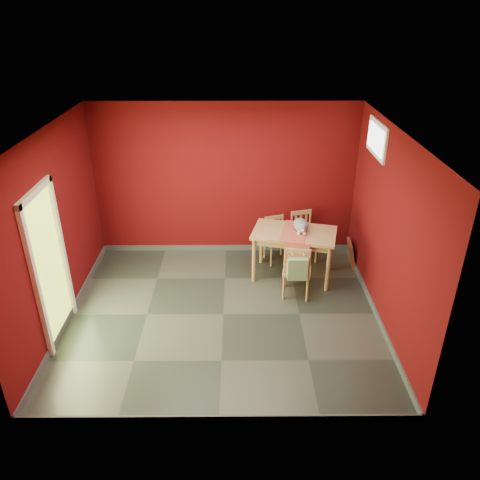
{
  "coord_description": "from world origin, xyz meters",
  "views": [
    {
      "loc": [
        0.21,
        -5.64,
        4.13
      ],
      "look_at": [
        0.25,
        0.45,
        1.0
      ],
      "focal_mm": 35.0,
      "sensor_mm": 36.0,
      "label": 1
    }
  ],
  "objects_px": {
    "chair_far_right": "(303,236)",
    "tote_bag": "(297,269)",
    "chair_near": "(297,270)",
    "chair_far_left": "(276,239)",
    "cat": "(301,223)",
    "dining_table": "(294,237)",
    "picture_frame": "(351,253)"
  },
  "relations": [
    {
      "from": "chair_far_left",
      "to": "picture_frame",
      "type": "bearing_deg",
      "value": -7.08
    },
    {
      "from": "chair_far_left",
      "to": "chair_near",
      "type": "relative_size",
      "value": 0.89
    },
    {
      "from": "dining_table",
      "to": "cat",
      "type": "relative_size",
      "value": 3.06
    },
    {
      "from": "chair_near",
      "to": "picture_frame",
      "type": "relative_size",
      "value": 2.07
    },
    {
      "from": "dining_table",
      "to": "picture_frame",
      "type": "bearing_deg",
      "value": 20.17
    },
    {
      "from": "chair_far_right",
      "to": "tote_bag",
      "type": "height_order",
      "value": "chair_far_right"
    },
    {
      "from": "dining_table",
      "to": "chair_far_left",
      "type": "distance_m",
      "value": 0.68
    },
    {
      "from": "chair_far_right",
      "to": "cat",
      "type": "xyz_separation_m",
      "value": [
        -0.13,
        -0.52,
        0.49
      ]
    },
    {
      "from": "chair_near",
      "to": "tote_bag",
      "type": "relative_size",
      "value": 2.15
    },
    {
      "from": "cat",
      "to": "picture_frame",
      "type": "xyz_separation_m",
      "value": [
        0.96,
        0.31,
        -0.73
      ]
    },
    {
      "from": "chair_far_left",
      "to": "chair_far_right",
      "type": "bearing_deg",
      "value": 5.04
    },
    {
      "from": "tote_bag",
      "to": "picture_frame",
      "type": "distance_m",
      "value": 1.67
    },
    {
      "from": "dining_table",
      "to": "chair_near",
      "type": "distance_m",
      "value": 0.65
    },
    {
      "from": "cat",
      "to": "chair_near",
      "type": "bearing_deg",
      "value": -84.91
    },
    {
      "from": "tote_bag",
      "to": "dining_table",
      "type": "bearing_deg",
      "value": 87.74
    },
    {
      "from": "dining_table",
      "to": "chair_far_left",
      "type": "bearing_deg",
      "value": 113.52
    },
    {
      "from": "tote_bag",
      "to": "cat",
      "type": "bearing_deg",
      "value": 81.26
    },
    {
      "from": "dining_table",
      "to": "tote_bag",
      "type": "relative_size",
      "value": 3.5
    },
    {
      "from": "chair_far_left",
      "to": "picture_frame",
      "type": "relative_size",
      "value": 1.85
    },
    {
      "from": "dining_table",
      "to": "chair_far_left",
      "type": "height_order",
      "value": "dining_table"
    },
    {
      "from": "chair_near",
      "to": "picture_frame",
      "type": "height_order",
      "value": "chair_near"
    },
    {
      "from": "dining_table",
      "to": "picture_frame",
      "type": "xyz_separation_m",
      "value": [
        1.06,
        0.39,
        -0.51
      ]
    },
    {
      "from": "cat",
      "to": "picture_frame",
      "type": "height_order",
      "value": "cat"
    },
    {
      "from": "chair_near",
      "to": "cat",
      "type": "distance_m",
      "value": 0.83
    },
    {
      "from": "dining_table",
      "to": "picture_frame",
      "type": "distance_m",
      "value": 1.24
    },
    {
      "from": "chair_near",
      "to": "cat",
      "type": "xyz_separation_m",
      "value": [
        0.11,
        0.67,
        0.48
      ]
    },
    {
      "from": "dining_table",
      "to": "chair_far_left",
      "type": "xyz_separation_m",
      "value": [
        -0.24,
        0.55,
        -0.31
      ]
    },
    {
      "from": "tote_bag",
      "to": "picture_frame",
      "type": "bearing_deg",
      "value": 47.58
    },
    {
      "from": "chair_far_right",
      "to": "tote_bag",
      "type": "distance_m",
      "value": 1.43
    },
    {
      "from": "chair_far_right",
      "to": "tote_bag",
      "type": "xyz_separation_m",
      "value": [
        -0.27,
        -1.4,
        0.16
      ]
    },
    {
      "from": "chair_far_right",
      "to": "picture_frame",
      "type": "relative_size",
      "value": 2.02
    },
    {
      "from": "chair_near",
      "to": "chair_far_left",
      "type": "bearing_deg",
      "value": 101.43
    }
  ]
}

